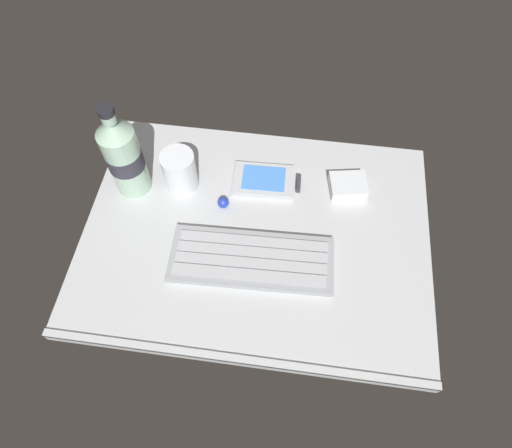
% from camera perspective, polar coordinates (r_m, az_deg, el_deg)
% --- Properties ---
extents(ground_plane, '(0.64, 0.48, 0.03)m').
position_cam_1_polar(ground_plane, '(0.83, -0.02, -1.54)').
color(ground_plane, '#B7BABC').
extents(keyboard, '(0.29, 0.12, 0.02)m').
position_cam_1_polar(keyboard, '(0.79, -0.58, -4.58)').
color(keyboard, '#93969B').
rests_on(keyboard, ground_plane).
extents(handheld_device, '(0.13, 0.08, 0.02)m').
position_cam_1_polar(handheld_device, '(0.88, 1.43, 5.62)').
color(handheld_device, '#B7BABF').
rests_on(handheld_device, ground_plane).
extents(juice_cup, '(0.06, 0.06, 0.09)m').
position_cam_1_polar(juice_cup, '(0.86, -9.79, 6.62)').
color(juice_cup, silver).
rests_on(juice_cup, ground_plane).
extents(water_bottle, '(0.07, 0.07, 0.21)m').
position_cam_1_polar(water_bottle, '(0.84, -16.73, 8.40)').
color(water_bottle, '#9EC1A8').
rests_on(water_bottle, ground_plane).
extents(charger_block, '(0.08, 0.07, 0.02)m').
position_cam_1_polar(charger_block, '(0.88, 11.79, 4.89)').
color(charger_block, silver).
rests_on(charger_block, ground_plane).
extents(trackball_mouse, '(0.02, 0.02, 0.02)m').
position_cam_1_polar(trackball_mouse, '(0.84, -4.27, 2.78)').
color(trackball_mouse, '#2338B2').
rests_on(trackball_mouse, ground_plane).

